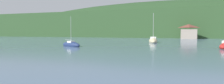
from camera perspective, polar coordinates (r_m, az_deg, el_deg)
The scene contains 4 objects.
wooded_hillside at distance 122.06m, azimuth 16.46°, elevation 4.50°, with size 352.00×53.96×37.59m.
shore_building_west at distance 85.18m, azimuth 23.01°, elevation 3.00°, with size 6.61×4.58×6.34m.
sailboat_mid_2 at distance 39.27m, azimuth -12.78°, elevation -0.84°, with size 5.73×3.68×6.69m.
sailboat_far_8 at distance 53.64m, azimuth 12.83°, elevation 0.39°, with size 3.25×8.20×8.93m.
Camera 1 is at (7.69, 21.51, 3.12)m, focal length 28.99 mm.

